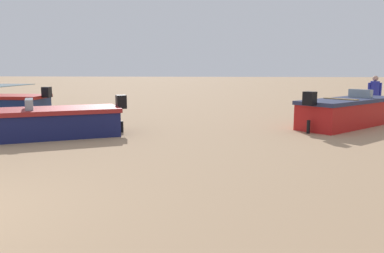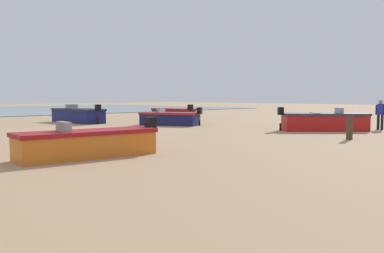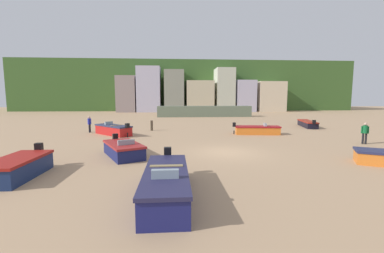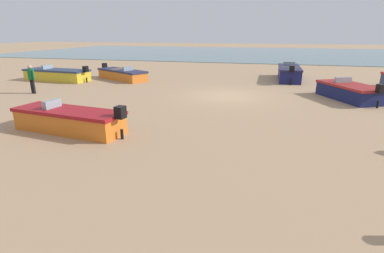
{
  "view_description": "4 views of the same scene",
  "coord_description": "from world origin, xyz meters",
  "px_view_note": "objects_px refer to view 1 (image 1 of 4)",
  "views": [
    {
      "loc": [
        4.14,
        4.13,
        1.93
      ],
      "look_at": [
        -3.04,
        3.54,
        0.83
      ],
      "focal_mm": 36.36,
      "sensor_mm": 36.0,
      "label": 1
    },
    {
      "loc": [
        10.98,
        18.18,
        1.79
      ],
      "look_at": [
        -0.36,
        7.11,
        0.62
      ],
      "focal_mm": 38.41,
      "sensor_mm": 36.0,
      "label": 2
    },
    {
      "loc": [
        -3.31,
        -15.47,
        3.47
      ],
      "look_at": [
        -1.58,
        9.1,
        0.62
      ],
      "focal_mm": 23.42,
      "sensor_mm": 36.0,
      "label": 3
    },
    {
      "loc": [
        -2.21,
        16.28,
        3.39
      ],
      "look_at": [
        -0.22,
        8.6,
        0.86
      ],
      "focal_mm": 27.82,
      "sensor_mm": 36.0,
      "label": 4
    }
  ],
  "objects_px": {
    "boat_navy_6": "(54,122)",
    "beach_walker_distant": "(374,93)",
    "boat_red_0": "(348,112)",
    "boat_navy_1": "(3,106)"
  },
  "relations": [
    {
      "from": "boat_navy_6",
      "to": "beach_walker_distant",
      "type": "bearing_deg",
      "value": -89.51
    },
    {
      "from": "boat_red_0",
      "to": "beach_walker_distant",
      "type": "height_order",
      "value": "beach_walker_distant"
    },
    {
      "from": "boat_navy_6",
      "to": "beach_walker_distant",
      "type": "xyz_separation_m",
      "value": [
        -5.45,
        10.7,
        0.54
      ]
    },
    {
      "from": "boat_navy_6",
      "to": "beach_walker_distant",
      "type": "distance_m",
      "value": 12.03
    },
    {
      "from": "boat_navy_1",
      "to": "boat_navy_6",
      "type": "relative_size",
      "value": 0.92
    },
    {
      "from": "boat_navy_1",
      "to": "beach_walker_distant",
      "type": "height_order",
      "value": "beach_walker_distant"
    },
    {
      "from": "beach_walker_distant",
      "to": "boat_red_0",
      "type": "bearing_deg",
      "value": 56.5
    },
    {
      "from": "boat_navy_6",
      "to": "beach_walker_distant",
      "type": "relative_size",
      "value": 2.43
    },
    {
      "from": "boat_red_0",
      "to": "boat_navy_6",
      "type": "bearing_deg",
      "value": -117.96
    },
    {
      "from": "boat_navy_1",
      "to": "beach_walker_distant",
      "type": "bearing_deg",
      "value": -83.31
    }
  ]
}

